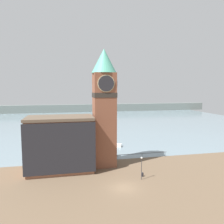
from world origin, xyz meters
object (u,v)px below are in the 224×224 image
object	(u,v)px
mooring_bollard_near	(143,174)
lamp_post	(142,164)
pier_building	(60,144)
boat_near	(111,144)
clock_tower	(104,105)

from	to	relation	value
mooring_bollard_near	lamp_post	world-z (taller)	lamp_post
mooring_bollard_near	lamp_post	distance (m)	2.69
pier_building	boat_near	size ratio (longest dim) A/B	2.38
boat_near	mooring_bollard_near	size ratio (longest dim) A/B	6.73
clock_tower	boat_near	size ratio (longest dim) A/B	4.44
clock_tower	boat_near	world-z (taller)	clock_tower
boat_near	lamp_post	size ratio (longest dim) A/B	1.31
mooring_bollard_near	lamp_post	xyz separation A→B (m)	(-0.64, -1.17, 2.34)
clock_tower	lamp_post	distance (m)	13.47
clock_tower	boat_near	distance (m)	18.42
pier_building	mooring_bollard_near	size ratio (longest dim) A/B	16.01
clock_tower	mooring_bollard_near	world-z (taller)	clock_tower
lamp_post	clock_tower	bearing A→B (deg)	120.34
mooring_bollard_near	clock_tower	bearing A→B (deg)	127.60
boat_near	mooring_bollard_near	bearing A→B (deg)	-64.46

